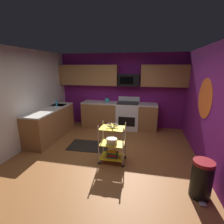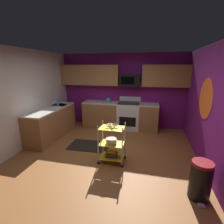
% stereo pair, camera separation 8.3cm
% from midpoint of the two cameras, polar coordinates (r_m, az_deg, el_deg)
% --- Properties ---
extents(floor, '(4.40, 4.80, 0.04)m').
position_cam_midpoint_polar(floor, '(4.24, -3.19, -15.26)').
color(floor, '#995B2D').
rests_on(floor, ground).
extents(wall_back, '(4.52, 0.06, 2.60)m').
position_cam_midpoint_polar(wall_back, '(6.10, 2.61, 7.30)').
color(wall_back, '#751970').
rests_on(wall_back, ground).
extents(wall_left, '(0.06, 4.80, 2.60)m').
position_cam_midpoint_polar(wall_left, '(4.84, -29.89, 3.28)').
color(wall_left, silver).
rests_on(wall_left, ground).
extents(wall_right, '(0.06, 4.80, 2.60)m').
position_cam_midpoint_polar(wall_right, '(3.84, 30.63, 0.56)').
color(wall_right, '#751970').
rests_on(wall_right, ground).
extents(wall_flower_decal, '(0.00, 0.90, 0.90)m').
position_cam_midpoint_polar(wall_flower_decal, '(4.22, 28.61, 4.07)').
color(wall_flower_decal, '#E5591E').
extents(counter_run, '(3.51, 2.56, 0.92)m').
position_cam_midpoint_polar(counter_run, '(5.64, -7.25, -2.15)').
color(counter_run, '#9E6B3D').
rests_on(counter_run, ground).
extents(oven_range, '(0.76, 0.65, 1.10)m').
position_cam_midpoint_polar(oven_range, '(5.91, 5.00, -1.15)').
color(oven_range, white).
rests_on(oven_range, ground).
extents(upper_cabinets, '(4.40, 0.33, 0.70)m').
position_cam_midpoint_polar(upper_cabinets, '(5.87, 1.66, 12.40)').
color(upper_cabinets, '#9E6B3D').
extents(microwave, '(0.70, 0.39, 0.40)m').
position_cam_midpoint_polar(microwave, '(5.79, 5.40, 10.82)').
color(microwave, black).
extents(rolling_cart, '(0.61, 0.40, 0.91)m').
position_cam_midpoint_polar(rolling_cart, '(3.84, -0.50, -10.68)').
color(rolling_cart, silver).
rests_on(rolling_cart, ground).
extents(fruit_bowl, '(0.27, 0.27, 0.07)m').
position_cam_midpoint_polar(fruit_bowl, '(3.68, -0.52, -4.73)').
color(fruit_bowl, silver).
rests_on(fruit_bowl, rolling_cart).
extents(mixing_bowl_large, '(0.25, 0.25, 0.11)m').
position_cam_midpoint_polar(mixing_bowl_large, '(3.82, -0.71, -9.77)').
color(mixing_bowl_large, silver).
rests_on(mixing_bowl_large, rolling_cart).
extents(book_stack, '(0.26, 0.20, 0.13)m').
position_cam_midpoint_polar(book_stack, '(3.96, -0.50, -14.11)').
color(book_stack, '#1E4C8C').
rests_on(book_stack, rolling_cart).
extents(kettle, '(0.21, 0.18, 0.26)m').
position_cam_midpoint_polar(kettle, '(5.91, -2.02, 4.08)').
color(kettle, teal).
rests_on(kettle, counter_run).
extents(dish_soap_bottle, '(0.06, 0.06, 0.20)m').
position_cam_midpoint_polar(dish_soap_bottle, '(5.61, -18.85, 2.93)').
color(dish_soap_bottle, '#2D8CBF').
rests_on(dish_soap_bottle, counter_run).
extents(trash_can, '(0.34, 0.42, 0.66)m').
position_cam_midpoint_polar(trash_can, '(3.31, 27.58, -19.64)').
color(trash_can, black).
rests_on(trash_can, ground).
extents(floor_rug, '(1.13, 0.75, 0.01)m').
position_cam_midpoint_polar(floor_rug, '(4.79, -8.39, -11.35)').
color(floor_rug, black).
rests_on(floor_rug, ground).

